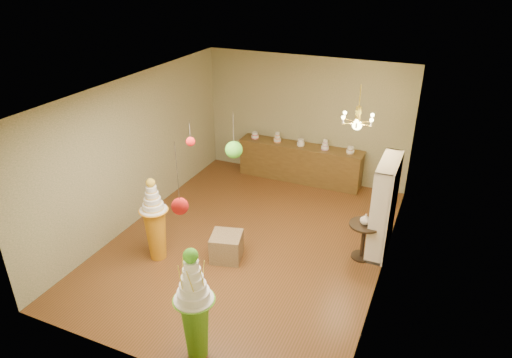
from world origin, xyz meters
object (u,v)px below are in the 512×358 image
at_px(pedestal_green, 195,314).
at_px(round_table, 364,236).
at_px(sideboard, 300,162).
at_px(pedestal_orange, 155,227).

height_order(pedestal_green, round_table, pedestal_green).
xyz_separation_m(pedestal_green, sideboard, (-0.49, 5.82, -0.25)).
bearing_deg(pedestal_orange, round_table, 23.44).
relative_size(pedestal_orange, round_table, 2.24).
relative_size(pedestal_green, sideboard, 0.58).
height_order(pedestal_green, pedestal_orange, pedestal_green).
xyz_separation_m(pedestal_green, round_table, (1.61, 3.20, -0.26)).
distance_m(sideboard, round_table, 3.36).
relative_size(sideboard, round_table, 4.23).
distance_m(pedestal_orange, round_table, 3.75).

